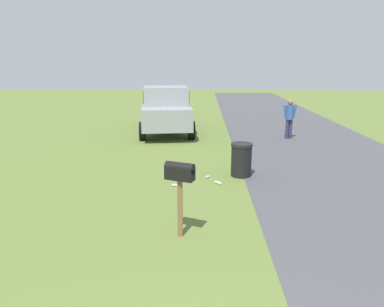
{
  "coord_description": "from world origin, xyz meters",
  "views": [
    {
      "loc": [
        -1.52,
        0.0,
        3.11
      ],
      "look_at": [
        6.15,
        0.25,
        1.13
      ],
      "focal_mm": 33.25,
      "sensor_mm": 36.0,
      "label": 1
    }
  ],
  "objects_px": {
    "pickup_truck": "(166,108)",
    "trash_bin": "(241,160)",
    "mailbox": "(180,177)",
    "pedestrian": "(290,116)"
  },
  "relations": [
    {
      "from": "mailbox",
      "to": "pedestrian",
      "type": "bearing_deg",
      "value": -2.84
    },
    {
      "from": "pickup_truck",
      "to": "mailbox",
      "type": "bearing_deg",
      "value": -0.09
    },
    {
      "from": "mailbox",
      "to": "pickup_truck",
      "type": "bearing_deg",
      "value": 28.95
    },
    {
      "from": "pickup_truck",
      "to": "trash_bin",
      "type": "height_order",
      "value": "pickup_truck"
    },
    {
      "from": "pedestrian",
      "to": "pickup_truck",
      "type": "bearing_deg",
      "value": -107.68
    },
    {
      "from": "mailbox",
      "to": "pickup_truck",
      "type": "relative_size",
      "value": 0.26
    },
    {
      "from": "pickup_truck",
      "to": "trash_bin",
      "type": "xyz_separation_m",
      "value": [
        -6.25,
        -2.75,
        -0.63
      ]
    },
    {
      "from": "trash_bin",
      "to": "pedestrian",
      "type": "xyz_separation_m",
      "value": [
        5.13,
        -2.5,
        0.47
      ]
    },
    {
      "from": "trash_bin",
      "to": "pedestrian",
      "type": "bearing_deg",
      "value": -25.94
    },
    {
      "from": "mailbox",
      "to": "pedestrian",
      "type": "distance_m",
      "value": 9.61
    }
  ]
}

